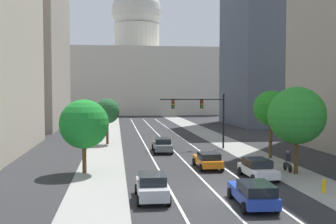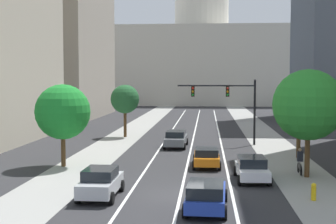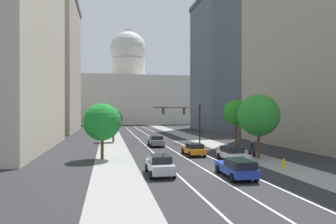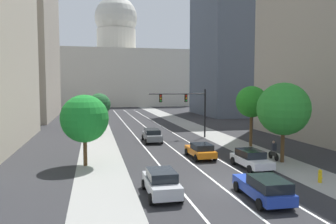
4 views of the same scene
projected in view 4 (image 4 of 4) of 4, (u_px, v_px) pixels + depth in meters
ground_plane at (139, 122)px, 60.31m from camera, size 400.00×400.00×0.00m
sidewalk_left at (97, 126)px, 53.80m from camera, size 3.90×130.00×0.01m
sidewalk_right at (186, 124)px, 57.09m from camera, size 3.90×130.00×0.01m
lane_stripe_left at (133, 134)px, 45.11m from camera, size 0.16×90.00×0.01m
lane_stripe_center at (153, 133)px, 45.72m from camera, size 0.16×90.00×0.01m
lane_stripe_right at (173, 133)px, 46.33m from camera, size 0.16×90.00×0.01m
office_tower_far_left at (3, 35)px, 64.36m from camera, size 19.18×26.34×32.62m
office_tower_far_right at (237, 37)px, 74.77m from camera, size 17.10×19.63×35.15m
capitol_building at (117, 70)px, 113.49m from camera, size 46.62×27.03×37.81m
car_orange at (201, 150)px, 29.90m from camera, size 1.98×4.20×1.37m
car_blue at (264, 188)px, 18.78m from camera, size 2.16×4.76×1.46m
car_white at (251, 159)px, 26.28m from camera, size 2.05×4.29×1.45m
car_silver at (161, 182)px, 19.64m from camera, size 1.95×4.15×1.57m
car_gray at (152, 135)px, 38.66m from camera, size 2.08×4.78×1.51m
traffic_signal_mast at (187, 103)px, 41.45m from camera, size 7.31×0.39×6.13m
fire_hydrant at (320, 176)px, 22.34m from camera, size 0.26×0.35×0.91m
cyclist at (274, 150)px, 29.15m from camera, size 0.37×1.70×1.72m
street_tree_mid_left at (85, 119)px, 26.82m from camera, size 3.90×3.90×5.84m
street_tree_near_left at (99, 105)px, 44.18m from camera, size 3.04×3.04×5.57m
street_tree_near_right at (284, 109)px, 28.02m from camera, size 4.47×4.47×6.83m
street_tree_far_right at (252, 102)px, 35.42m from camera, size 3.37×3.37×6.53m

